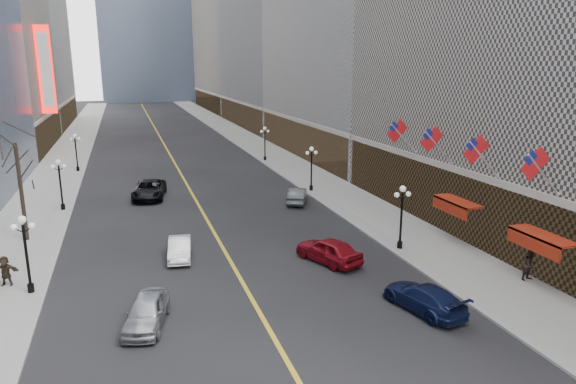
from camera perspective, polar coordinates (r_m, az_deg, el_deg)
sidewalk_east at (r=73.99m, az=-1.74°, el=4.13°), size 6.00×230.00×0.15m
sidewalk_west at (r=71.64m, az=-23.82°, el=2.62°), size 6.00×230.00×0.15m
lane_line at (r=81.30m, az=-13.28°, el=4.61°), size 0.25×200.00×0.02m
bldg_east_c at (r=112.59m, az=1.03°, el=19.82°), size 26.60×40.60×48.80m
streetlamp_east_1 at (r=36.35m, az=12.52°, el=-2.02°), size 1.26×0.44×4.52m
streetlamp_east_2 at (r=52.23m, az=2.62°, el=3.13°), size 1.26×0.44×4.52m
streetlamp_east_3 at (r=69.15m, az=-2.59°, el=5.80°), size 1.26×0.44×4.52m
streetlamp_west_1 at (r=32.14m, az=-27.15°, el=-5.39°), size 1.26×0.44×4.52m
streetlamp_west_2 at (r=49.39m, az=-24.01°, el=1.30°), size 1.26×0.44×4.52m
streetlamp_west_3 at (r=67.04m, az=-22.51°, el=4.50°), size 1.26×0.44×4.52m
flag_2 at (r=31.23m, az=25.96°, el=2.56°), size 2.87×0.12×2.87m
flag_3 at (r=34.94m, az=20.37°, el=4.17°), size 2.87×0.12×2.87m
flag_4 at (r=38.94m, az=15.88°, el=5.44°), size 2.87×0.12×2.87m
flag_5 at (r=43.15m, az=12.23°, el=6.44°), size 2.87×0.12×2.87m
awning_b at (r=32.76m, az=26.20°, el=-4.61°), size 1.40×4.00×0.93m
awning_c at (r=38.60m, az=18.07°, el=-1.18°), size 1.40×4.00×0.93m
theatre_marquee at (r=80.67m, az=-25.33°, el=12.17°), size 2.00×0.55×12.00m
tree_west_far at (r=41.26m, az=-27.90°, el=3.32°), size 3.60×3.60×7.92m
car_nb_near at (r=27.14m, az=-15.45°, el=-12.67°), size 2.89×4.82×1.54m
car_nb_mid at (r=35.48m, az=-11.94°, el=-6.16°), size 1.99×4.32×1.37m
car_nb_far at (r=51.88m, az=-15.16°, el=0.27°), size 3.85×6.56×1.72m
car_sb_near at (r=28.64m, az=14.86°, el=-11.27°), size 3.09×5.32×1.45m
car_sb_mid at (r=34.11m, az=4.53°, el=-6.44°), size 3.73×5.29×1.67m
car_sb_far at (r=48.35m, az=1.01°, el=-0.36°), size 3.21×4.74×1.48m
ped_east_walk at (r=34.09m, az=25.32°, el=-7.35°), size 0.99×0.64×1.90m
ped_west_far at (r=34.39m, az=-28.91°, el=-7.68°), size 1.73×0.86×1.80m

